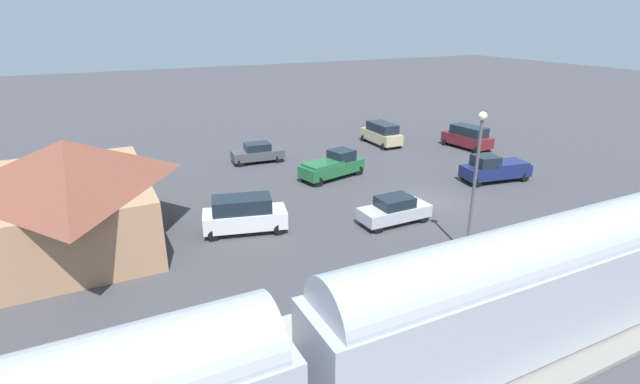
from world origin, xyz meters
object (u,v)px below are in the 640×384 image
at_px(sedan_charcoal, 258,153).
at_px(suv_maroon, 468,137).
at_px(passenger_train, 299,360).
at_px(pickup_green, 333,165).
at_px(pickup_navy, 495,168).
at_px(suv_white, 244,214).
at_px(pedestrian_on_platform, 521,256).
at_px(suv_tan, 382,133).
at_px(sedan_silver, 394,210).
at_px(pedestrian_waiting_far, 621,217).
at_px(light_pole_near_platform, 476,168).
at_px(station_building, 72,190).

bearing_deg(sedan_charcoal, suv_maroon, -103.06).
xyz_separation_m(passenger_train, pickup_green, (21.55, -12.58, -1.83)).
bearing_deg(pickup_navy, sedan_charcoal, 48.54).
height_order(suv_white, pickup_green, suv_white).
relative_size(pickup_navy, pickup_green, 0.99).
relative_size(passenger_train, pickup_navy, 6.79).
distance_m(pedestrian_on_platform, suv_tan, 26.30).
distance_m(sedan_silver, suv_maroon, 20.42).
relative_size(pickup_navy, suv_tan, 1.15).
distance_m(suv_white, suv_tan, 23.23).
distance_m(pedestrian_waiting_far, light_pole_near_platform, 10.33).
bearing_deg(suv_white, pickup_navy, -89.31).
distance_m(sedan_charcoal, pickup_green, 7.83).
relative_size(station_building, pickup_green, 2.20).
bearing_deg(sedan_silver, pickup_green, -4.36).
height_order(sedan_silver, suv_white, suv_white).
bearing_deg(pedestrian_on_platform, light_pole_near_platform, 8.11).
bearing_deg(pedestrian_waiting_far, pedestrian_on_platform, 94.80).
xyz_separation_m(suv_white, light_pole_near_platform, (-8.16, -9.89, 3.76)).
height_order(pickup_navy, suv_maroon, suv_maroon).
relative_size(sedan_charcoal, pickup_green, 0.81).
distance_m(pedestrian_waiting_far, suv_white, 21.95).
relative_size(pedestrian_on_platform, suv_maroon, 0.33).
xyz_separation_m(passenger_train, sedan_silver, (12.03, -11.86, -1.98)).
bearing_deg(station_building, suv_white, -108.99).
relative_size(sedan_silver, pickup_navy, 0.80).
bearing_deg(light_pole_near_platform, station_building, 59.13).
relative_size(pedestrian_on_platform, suv_white, 0.33).
height_order(suv_tan, light_pole_near_platform, light_pole_near_platform).
distance_m(pedestrian_waiting_far, sedan_silver, 12.96).
xyz_separation_m(pickup_navy, suv_white, (-0.24, 20.42, 0.12)).
height_order(pickup_green, suv_maroon, suv_maroon).
height_order(pedestrian_on_platform, sedan_silver, pedestrian_on_platform).
bearing_deg(station_building, sedan_charcoal, -54.37).
bearing_deg(suv_maroon, station_building, 99.41).
xyz_separation_m(pedestrian_waiting_far, light_pole_near_platform, (2.35, 9.38, 3.63)).
bearing_deg(pedestrian_on_platform, suv_tan, -18.74).
relative_size(pedestrian_on_platform, pickup_green, 0.30).
bearing_deg(passenger_train, pickup_navy, -57.11).
bearing_deg(suv_maroon, sedan_charcoal, 76.94).
bearing_deg(station_building, pickup_green, -79.04).
relative_size(passenger_train, pedestrian_waiting_far, 22.39).
xyz_separation_m(pedestrian_on_platform, pedestrian_waiting_far, (0.75, -8.94, 0.00)).
distance_m(passenger_train, suv_white, 15.37).
relative_size(suv_tan, suv_maroon, 0.96).
relative_size(pickup_green, light_pole_near_platform, 0.73).
xyz_separation_m(sedan_silver, suv_white, (2.93, 8.77, 0.27)).
xyz_separation_m(station_building, suv_tan, (10.61, -27.63, -1.96)).
bearing_deg(light_pole_near_platform, suv_white, 50.50).
xyz_separation_m(pedestrian_waiting_far, pickup_navy, (10.75, -1.15, -0.25)).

